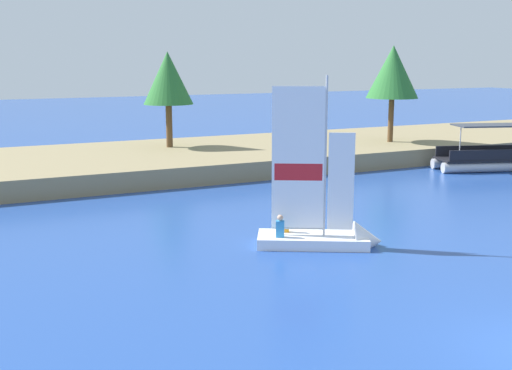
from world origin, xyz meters
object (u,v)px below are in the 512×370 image
(shoreline_tree_centre, at_px, (393,72))
(pontoon_boat, at_px, (491,159))
(shoreline_tree_midleft, at_px, (168,79))
(sailboat, at_px, (334,233))

(shoreline_tree_centre, bearing_deg, pontoon_boat, -70.31)
(shoreline_tree_midleft, relative_size, pontoon_boat, 0.85)
(shoreline_tree_midleft, distance_m, pontoon_boat, 19.38)
(shoreline_tree_centre, bearing_deg, shoreline_tree_midleft, 164.73)
(shoreline_tree_midleft, height_order, pontoon_boat, shoreline_tree_midleft)
(shoreline_tree_centre, distance_m, pontoon_boat, 8.31)
(shoreline_tree_midleft, height_order, shoreline_tree_centre, shoreline_tree_centre)
(shoreline_tree_midleft, bearing_deg, pontoon_boat, -32.39)
(shoreline_tree_centre, xyz_separation_m, sailboat, (-14.09, -15.43, -5.00))
(shoreline_tree_midleft, xyz_separation_m, pontoon_boat, (15.92, -10.10, -4.49))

